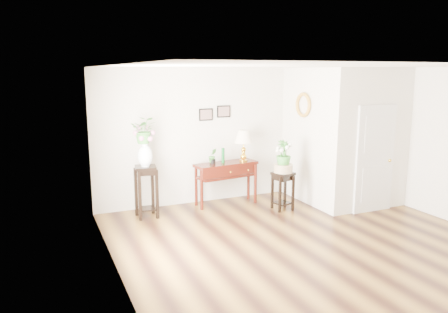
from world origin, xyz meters
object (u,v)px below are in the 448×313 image
table_lamp (244,145)px  plant_stand_a (146,192)px  console_table (226,183)px  plant_stand_b (283,191)px

table_lamp → plant_stand_a: (-2.11, -0.16, -0.74)m
console_table → plant_stand_b: (0.89, -0.79, -0.06)m
table_lamp → plant_stand_b: (0.49, -0.79, -0.85)m
table_lamp → plant_stand_b: size_ratio=0.87×
table_lamp → plant_stand_a: size_ratio=0.67×
table_lamp → plant_stand_b: bearing=-58.1°
console_table → plant_stand_b: 1.19m
console_table → plant_stand_b: bearing=-49.0°
plant_stand_a → plant_stand_b: 2.68m
console_table → plant_stand_b: size_ratio=1.73×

